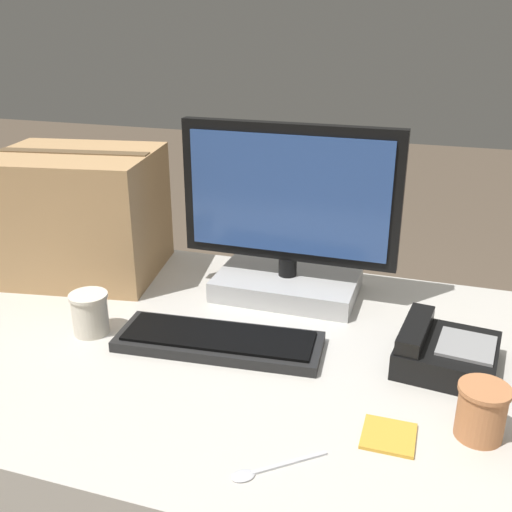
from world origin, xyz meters
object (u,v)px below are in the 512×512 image
sticky_note_pad (389,436)px  paper_cup_left (90,313)px  monitor (288,232)px  paper_cup_right (481,412)px  desk_phone (444,352)px  spoon (263,470)px  cardboard_box (80,214)px  keyboard (219,341)px

sticky_note_pad → paper_cup_left: bearing=166.7°
monitor → paper_cup_left: (-0.35, -0.31, -0.11)m
paper_cup_right → sticky_note_pad: 0.15m
paper_cup_left → paper_cup_right: 0.79m
desk_phone → spoon: size_ratio=1.53×
paper_cup_right → spoon: size_ratio=0.70×
monitor → cardboard_box: size_ratio=1.16×
desk_phone → sticky_note_pad: (-0.08, -0.25, -0.03)m
monitor → desk_phone: 0.45m
cardboard_box → monitor: bearing=2.9°
spoon → cardboard_box: 0.90m
paper_cup_left → paper_cup_right: size_ratio=0.98×
keyboard → desk_phone: (0.44, 0.06, 0.02)m
keyboard → spoon: size_ratio=3.26×
cardboard_box → sticky_note_pad: cardboard_box is taller
monitor → paper_cup_right: bearing=-43.9°
sticky_note_pad → monitor: bearing=122.4°
keyboard → sticky_note_pad: 0.41m
desk_phone → monitor: bearing=156.0°
paper_cup_right → spoon: (-0.31, -0.18, -0.04)m
desk_phone → cardboard_box: bearing=174.8°
keyboard → desk_phone: bearing=3.4°
desk_phone → paper_cup_left: size_ratio=2.23×
keyboard → desk_phone: desk_phone is taller
paper_cup_right → cardboard_box: (-0.98, 0.39, 0.11)m
keyboard → spoon: keyboard is taller
keyboard → desk_phone: size_ratio=2.13×
monitor → desk_phone: monitor is taller
cardboard_box → paper_cup_right: bearing=-21.7°
monitor → cardboard_box: bearing=-177.1°
paper_cup_right → sticky_note_pad: size_ratio=1.09×
monitor → cardboard_box: monitor is taller
monitor → spoon: monitor is taller
cardboard_box → sticky_note_pad: bearing=-27.5°
desk_phone → paper_cup_left: bearing=-165.9°
monitor → paper_cup_right: (0.43, -0.42, -0.11)m
spoon → keyboard: bearing=-97.6°
spoon → desk_phone: bearing=-161.9°
paper_cup_right → keyboard: bearing=165.2°
spoon → sticky_note_pad: sticky_note_pad is taller
monitor → paper_cup_right: size_ratio=5.52×
desk_phone → keyboard: bearing=-164.9°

